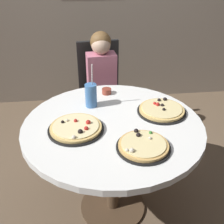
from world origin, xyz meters
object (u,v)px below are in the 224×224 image
diner_child (103,98)px  pizza_cheese (143,146)px  sauce_bowl (106,91)px  soda_cup (91,95)px  dining_table (113,137)px  pizza_veggie (76,128)px  chair_wooden (100,86)px  pizza_pepperoni (162,110)px

diner_child → pizza_cheese: diner_child is taller
diner_child → sauce_bowl: bearing=-91.3°
soda_cup → sauce_bowl: 0.22m
pizza_cheese → soda_cup: bearing=116.9°
dining_table → pizza_veggie: pizza_veggie is taller
pizza_cheese → soda_cup: 0.57m
dining_table → pizza_cheese: bearing=-63.6°
soda_cup → pizza_veggie: bearing=-109.8°
dining_table → diner_child: diner_child is taller
chair_wooden → diner_child: diner_child is taller
pizza_veggie → pizza_cheese: pizza_veggie is taller
dining_table → diner_child: (0.01, 0.85, -0.16)m
pizza_veggie → pizza_pepperoni: 0.58m
diner_child → soda_cup: (-0.13, -0.61, 0.35)m
chair_wooden → soda_cup: 0.86m
pizza_veggie → pizza_cheese: size_ratio=1.13×
soda_cup → pizza_pepperoni: bearing=-16.9°
dining_table → pizza_veggie: 0.26m
diner_child → dining_table: bearing=-90.5°
pizza_veggie → sauce_bowl: size_ratio=4.77×
pizza_veggie → pizza_pepperoni: bearing=15.1°
soda_cup → diner_child: bearing=78.1°
chair_wooden → diner_child: size_ratio=0.88×
chair_wooden → sauce_bowl: size_ratio=13.57×
pizza_pepperoni → sauce_bowl: pizza_pepperoni is taller
dining_table → soda_cup: bearing=117.5°
diner_child → pizza_cheese: (0.13, -1.12, 0.28)m
soda_cup → chair_wooden: bearing=81.8°
pizza_cheese → pizza_pepperoni: 0.42m
chair_wooden → pizza_pepperoni: size_ratio=2.96×
dining_table → diner_child: bearing=89.5°
dining_table → diner_child: size_ratio=1.04×
soda_cup → dining_table: bearing=-62.5°
dining_table → soda_cup: 0.33m
dining_table → pizza_pepperoni: 0.37m
diner_child → pizza_veggie: bearing=-104.5°
sauce_bowl → chair_wooden: bearing=90.5°
pizza_cheese → dining_table: bearing=116.4°
diner_child → soda_cup: 0.72m
pizza_cheese → pizza_pepperoni: same height
chair_wooden → pizza_cheese: 1.33m
pizza_cheese → pizza_veggie: bearing=149.3°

